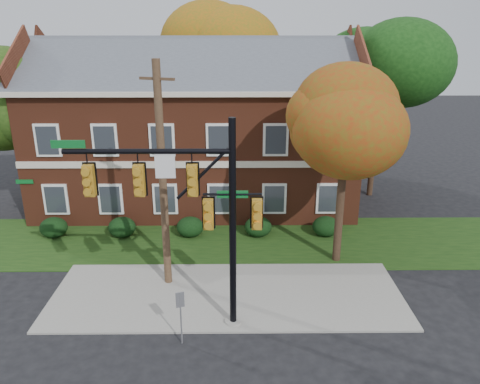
{
  "coord_description": "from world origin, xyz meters",
  "views": [
    {
      "loc": [
        0.35,
        -15.39,
        10.18
      ],
      "look_at": [
        0.53,
        3.0,
        3.72
      ],
      "focal_mm": 35.0,
      "sensor_mm": 36.0,
      "label": 1
    }
  ],
  "objects_px": {
    "tree_far_rear": "(221,48)",
    "utility_pole": "(163,178)",
    "tree_near_right": "(353,118)",
    "tree_right_rear": "(388,65)",
    "hedge_far_left": "(54,227)",
    "hedge_far_right": "(326,226)",
    "hedge_center": "(190,227)",
    "tree_left_rear": "(17,95)",
    "traffic_signal": "(191,204)",
    "hedge_left": "(122,227)",
    "hedge_right": "(258,227)",
    "apartment_building": "(196,122)",
    "sign_post": "(180,309)"
  },
  "relations": [
    {
      "from": "hedge_far_left",
      "to": "tree_near_right",
      "type": "relative_size",
      "value": 0.16
    },
    {
      "from": "hedge_far_left",
      "to": "hedge_far_right",
      "type": "distance_m",
      "value": 14.0
    },
    {
      "from": "hedge_far_left",
      "to": "hedge_far_right",
      "type": "height_order",
      "value": "same"
    },
    {
      "from": "hedge_far_right",
      "to": "tree_near_right",
      "type": "distance_m",
      "value": 6.77
    },
    {
      "from": "traffic_signal",
      "to": "hedge_center",
      "type": "bearing_deg",
      "value": 96.75
    },
    {
      "from": "tree_left_rear",
      "to": "tree_near_right",
      "type": "bearing_deg",
      "value": -22.36
    },
    {
      "from": "hedge_far_left",
      "to": "hedge_center",
      "type": "height_order",
      "value": "same"
    },
    {
      "from": "tree_near_right",
      "to": "tree_far_rear",
      "type": "height_order",
      "value": "tree_far_rear"
    },
    {
      "from": "hedge_center",
      "to": "sign_post",
      "type": "distance_m",
      "value": 8.75
    },
    {
      "from": "tree_far_rear",
      "to": "utility_pole",
      "type": "bearing_deg",
      "value": -95.91
    },
    {
      "from": "hedge_center",
      "to": "sign_post",
      "type": "height_order",
      "value": "sign_post"
    },
    {
      "from": "sign_post",
      "to": "hedge_left",
      "type": "bearing_deg",
      "value": 95.8
    },
    {
      "from": "hedge_left",
      "to": "tree_right_rear",
      "type": "bearing_deg",
      "value": 22.42
    },
    {
      "from": "hedge_far_left",
      "to": "hedge_left",
      "type": "relative_size",
      "value": 1.0
    },
    {
      "from": "hedge_center",
      "to": "tree_far_rear",
      "type": "height_order",
      "value": "tree_far_rear"
    },
    {
      "from": "tree_left_rear",
      "to": "utility_pole",
      "type": "bearing_deg",
      "value": -43.76
    },
    {
      "from": "apartment_building",
      "to": "sign_post",
      "type": "xyz_separation_m",
      "value": [
        0.5,
        -13.95,
        -3.64
      ]
    },
    {
      "from": "apartment_building",
      "to": "hedge_left",
      "type": "distance_m",
      "value": 7.73
    },
    {
      "from": "hedge_left",
      "to": "tree_near_right",
      "type": "height_order",
      "value": "tree_near_right"
    },
    {
      "from": "tree_far_rear",
      "to": "utility_pole",
      "type": "distance_m",
      "value": 18.38
    },
    {
      "from": "tree_left_rear",
      "to": "tree_far_rear",
      "type": "height_order",
      "value": "tree_far_rear"
    },
    {
      "from": "hedge_far_left",
      "to": "sign_post",
      "type": "height_order",
      "value": "sign_post"
    },
    {
      "from": "apartment_building",
      "to": "tree_left_rear",
      "type": "xyz_separation_m",
      "value": [
        -9.73,
        -1.12,
        1.69
      ]
    },
    {
      "from": "hedge_left",
      "to": "hedge_far_right",
      "type": "bearing_deg",
      "value": 0.0
    },
    {
      "from": "hedge_right",
      "to": "tree_far_rear",
      "type": "relative_size",
      "value": 0.12
    },
    {
      "from": "hedge_center",
      "to": "traffic_signal",
      "type": "xyz_separation_m",
      "value": [
        0.89,
        -7.64,
        4.17
      ]
    },
    {
      "from": "tree_left_rear",
      "to": "tree_far_rear",
      "type": "bearing_deg",
      "value": 38.97
    },
    {
      "from": "hedge_right",
      "to": "tree_far_rear",
      "type": "height_order",
      "value": "tree_far_rear"
    },
    {
      "from": "apartment_building",
      "to": "tree_far_rear",
      "type": "distance_m",
      "value": 8.84
    },
    {
      "from": "hedge_far_left",
      "to": "tree_near_right",
      "type": "xyz_separation_m",
      "value": [
        14.22,
        -2.83,
        6.14
      ]
    },
    {
      "from": "tree_far_rear",
      "to": "traffic_signal",
      "type": "relative_size",
      "value": 1.52
    },
    {
      "from": "hedge_right",
      "to": "tree_near_right",
      "type": "distance_m",
      "value": 7.72
    },
    {
      "from": "traffic_signal",
      "to": "utility_pole",
      "type": "bearing_deg",
      "value": 115.39
    },
    {
      "from": "hedge_center",
      "to": "tree_left_rear",
      "type": "relative_size",
      "value": 0.16
    },
    {
      "from": "hedge_center",
      "to": "tree_far_rear",
      "type": "relative_size",
      "value": 0.12
    },
    {
      "from": "hedge_far_left",
      "to": "tree_far_rear",
      "type": "relative_size",
      "value": 0.12
    },
    {
      "from": "apartment_building",
      "to": "traffic_signal",
      "type": "distance_m",
      "value": 12.93
    },
    {
      "from": "tree_near_right",
      "to": "traffic_signal",
      "type": "relative_size",
      "value": 1.13
    },
    {
      "from": "hedge_far_left",
      "to": "traffic_signal",
      "type": "height_order",
      "value": "traffic_signal"
    },
    {
      "from": "hedge_far_left",
      "to": "hedge_far_right",
      "type": "xyz_separation_m",
      "value": [
        14.0,
        0.0,
        0.0
      ]
    },
    {
      "from": "tree_near_right",
      "to": "tree_right_rear",
      "type": "xyz_separation_m",
      "value": [
        4.09,
        8.95,
        1.45
      ]
    },
    {
      "from": "apartment_building",
      "to": "traffic_signal",
      "type": "relative_size",
      "value": 2.49
    },
    {
      "from": "tree_left_rear",
      "to": "sign_post",
      "type": "height_order",
      "value": "tree_left_rear"
    },
    {
      "from": "hedge_far_right",
      "to": "apartment_building",
      "type": "bearing_deg",
      "value": 143.11
    },
    {
      "from": "hedge_center",
      "to": "tree_left_rear",
      "type": "distance_m",
      "value": 12.23
    },
    {
      "from": "hedge_far_left",
      "to": "utility_pole",
      "type": "xyz_separation_m",
      "value": [
        6.5,
        -4.7,
        4.12
      ]
    },
    {
      "from": "hedge_left",
      "to": "tree_far_rear",
      "type": "xyz_separation_m",
      "value": [
        4.84,
        13.09,
        8.32
      ]
    },
    {
      "from": "apartment_building",
      "to": "tree_near_right",
      "type": "height_order",
      "value": "apartment_building"
    },
    {
      "from": "tree_near_right",
      "to": "tree_left_rear",
      "type": "relative_size",
      "value": 0.97
    },
    {
      "from": "hedge_center",
      "to": "traffic_signal",
      "type": "bearing_deg",
      "value": -83.37
    }
  ]
}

